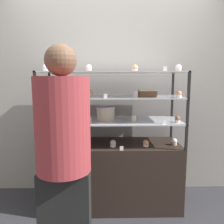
{
  "coord_description": "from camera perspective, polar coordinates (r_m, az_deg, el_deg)",
  "views": [
    {
      "loc": [
        -0.05,
        -2.38,
        1.43
      ],
      "look_at": [
        0.0,
        0.0,
        1.09
      ],
      "focal_mm": 35.0,
      "sensor_mm": 36.0,
      "label": 1
    }
  ],
  "objects": [
    {
      "name": "cupcake_7",
      "position": [
        2.36,
        5.71,
        -1.68
      ],
      "size": [
        0.06,
        0.06,
        0.07
      ],
      "color": "white",
      "rests_on": "display_riser_lower"
    },
    {
      "name": "price_tag_3",
      "position": [
        2.2,
        13.72,
        10.98
      ],
      "size": [
        0.04,
        0.0,
        0.04
      ],
      "color": "white",
      "rests_on": "display_riser_upper"
    },
    {
      "name": "price_tag_0",
      "position": [
        2.23,
        2.53,
        -9.47
      ],
      "size": [
        0.04,
        0.0,
        0.04
      ],
      "color": "white",
      "rests_on": "display_base"
    },
    {
      "name": "cupcake_9",
      "position": [
        2.4,
        -17.05,
        4.54
      ],
      "size": [
        0.06,
        0.06,
        0.07
      ],
      "color": "#CCB28C",
      "rests_on": "display_riser_middle"
    },
    {
      "name": "cupcake_5",
      "position": [
        2.45,
        -16.63,
        -1.62
      ],
      "size": [
        0.06,
        0.06,
        0.07
      ],
      "color": "beige",
      "rests_on": "display_riser_lower"
    },
    {
      "name": "cupcake_3",
      "position": [
        2.38,
        8.84,
        -8.09
      ],
      "size": [
        0.06,
        0.06,
        0.07
      ],
      "color": "beige",
      "rests_on": "display_base"
    },
    {
      "name": "cupcake_0",
      "position": [
        2.46,
        -16.41,
        -7.84
      ],
      "size": [
        0.06,
        0.06,
        0.07
      ],
      "color": "#CCB28C",
      "rests_on": "display_base"
    },
    {
      "name": "display_base",
      "position": [
        2.61,
        0.0,
        -15.92
      ],
      "size": [
        1.51,
        0.55,
        0.73
      ],
      "color": "black",
      "rests_on": "ground_plane"
    },
    {
      "name": "price_tag_2",
      "position": [
        2.13,
        -1.69,
        4.19
      ],
      "size": [
        0.04,
        0.0,
        0.04
      ],
      "color": "white",
      "rests_on": "display_riser_middle"
    },
    {
      "name": "cupcake_2",
      "position": [
        2.35,
        0.28,
        -8.26
      ],
      "size": [
        0.06,
        0.06,
        0.07
      ],
      "color": "white",
      "rests_on": "display_base"
    },
    {
      "name": "cupcake_6",
      "position": [
        2.3,
        -5.95,
        -1.95
      ],
      "size": [
        0.06,
        0.06,
        0.07
      ],
      "color": "#CCB28C",
      "rests_on": "display_riser_lower"
    },
    {
      "name": "cupcake_12",
      "position": [
        2.35,
        17.07,
        4.47
      ],
      "size": [
        0.06,
        0.06,
        0.07
      ],
      "color": "white",
      "rests_on": "display_riser_middle"
    },
    {
      "name": "display_riser_lower",
      "position": [
        2.42,
        0.0,
        -2.48
      ],
      "size": [
        1.51,
        0.55,
        0.26
      ],
      "color": "black",
      "rests_on": "display_base"
    },
    {
      "name": "cupcake_11",
      "position": [
        2.29,
        6.11,
        4.69
      ],
      "size": [
        0.06,
        0.06,
        0.07
      ],
      "color": "beige",
      "rests_on": "display_riser_middle"
    },
    {
      "name": "customer_figure",
      "position": [
        1.65,
        -12.49,
        -10.85
      ],
      "size": [
        0.39,
        0.39,
        1.68
      ],
      "color": "black",
      "rests_on": "ground_plane"
    },
    {
      "name": "cupcake_8",
      "position": [
        2.39,
        16.73,
        -1.85
      ],
      "size": [
        0.06,
        0.06,
        0.07
      ],
      "color": "beige",
      "rests_on": "display_riser_lower"
    },
    {
      "name": "cupcake_14",
      "position": [
        2.34,
        -6.08,
        11.27
      ],
      "size": [
        0.06,
        0.06,
        0.07
      ],
      "color": "#CCB28C",
      "rests_on": "display_riser_upper"
    },
    {
      "name": "cupcake_13",
      "position": [
        2.4,
        -16.94,
        10.9
      ],
      "size": [
        0.06,
        0.06,
        0.07
      ],
      "color": "beige",
      "rests_on": "display_riser_upper"
    },
    {
      "name": "display_riser_upper",
      "position": [
        2.38,
        0.0,
        10.13
      ],
      "size": [
        1.51,
        0.55,
        0.26
      ],
      "color": "black",
      "rests_on": "display_riser_middle"
    },
    {
      "name": "layer_cake_centerpiece",
      "position": [
        2.47,
        -1.67,
        -0.3
      ],
      "size": [
        0.21,
        0.21,
        0.14
      ],
      "color": "beige",
      "rests_on": "display_riser_lower"
    },
    {
      "name": "cupcake_10",
      "position": [
        2.32,
        -5.63,
        4.75
      ],
      "size": [
        0.06,
        0.06,
        0.07
      ],
      "color": "beige",
      "rests_on": "display_riser_middle"
    },
    {
      "name": "cupcake_1",
      "position": [
        2.38,
        -8.64,
        -8.1
      ],
      "size": [
        0.06,
        0.06,
        0.07
      ],
      "color": "beige",
      "rests_on": "display_base"
    },
    {
      "name": "sheet_cake_frosted",
      "position": [
        2.39,
        9.26,
        4.86
      ],
      "size": [
        0.19,
        0.13,
        0.07
      ],
      "color": "brown",
      "rests_on": "display_riser_middle"
    },
    {
      "name": "cupcake_4",
      "position": [
        2.51,
        15.94,
        -7.5
      ],
      "size": [
        0.06,
        0.06,
        0.07
      ],
      "color": "#CCB28C",
      "rests_on": "display_base"
    },
    {
      "name": "ground_plane",
      "position": [
        2.78,
        0.0,
        -22.82
      ],
      "size": [
        20.0,
        20.0,
        0.0
      ],
      "primitive_type": "plane",
      "color": "#2D2D33"
    },
    {
      "name": "display_riser_middle",
      "position": [
        2.39,
        0.0,
        3.77
      ],
      "size": [
        1.51,
        0.55,
        0.26
      ],
      "color": "black",
      "rests_on": "display_riser_lower"
    },
    {
      "name": "back_wall",
      "position": [
        2.8,
        -0.17,
        5.53
      ],
      "size": [
        8.0,
        0.05,
        2.6
      ],
      "color": "gray",
      "rests_on": "ground_plane"
    },
    {
      "name": "cupcake_16",
      "position": [
        2.41,
        16.97,
        10.87
      ],
      "size": [
        0.06,
        0.06,
        0.07
      ],
      "color": "#CCB28C",
      "rests_on": "display_riser_upper"
    },
    {
      "name": "price_tag_1",
      "position": [
        2.24,
        13.49,
        -2.68
      ],
      "size": [
        0.04,
        0.0,
        0.04
      ],
      "color": "white",
      "rests_on": "display_riser_lower"
    },
    {
      "name": "cupcake_15",
      "position": [
        2.34,
        6.01,
        11.27
      ],
      "size": [
        0.06,
        0.06,
        0.07
      ],
      "color": "beige",
      "rests_on": "display_riser_upper"
    }
  ]
}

